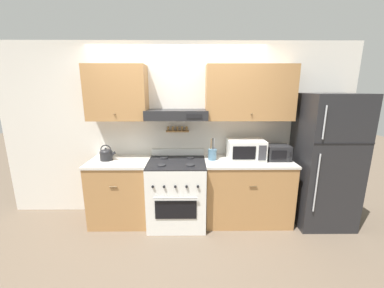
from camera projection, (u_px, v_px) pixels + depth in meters
The scene contains 10 objects.
ground_plane at pixel (177, 232), 3.20m from camera, with size 16.00×16.00×0.00m, color brown.
wall_back at pixel (183, 120), 3.45m from camera, with size 5.20×0.46×2.55m.
counter_left at pixel (121, 191), 3.40m from camera, with size 0.83×0.64×0.92m.
counter_right at pixel (247, 190), 3.42m from camera, with size 1.22×0.64×0.92m.
stove_range at pixel (177, 192), 3.36m from camera, with size 0.79×0.74×1.01m.
refrigerator at pixel (325, 161), 3.28m from camera, with size 0.75×0.71×1.84m.
tea_kettle at pixel (106, 154), 3.29m from camera, with size 0.22×0.17×0.22m.
microwave at pixel (246, 150), 3.32m from camera, with size 0.51×0.35×0.28m.
utensil_crock at pixel (212, 154), 3.31m from camera, with size 0.12×0.12×0.31m.
toaster_oven at pixel (277, 152), 3.31m from camera, with size 0.32×0.28×0.21m.
Camera 1 is at (0.18, -2.84, 1.91)m, focal length 22.00 mm.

